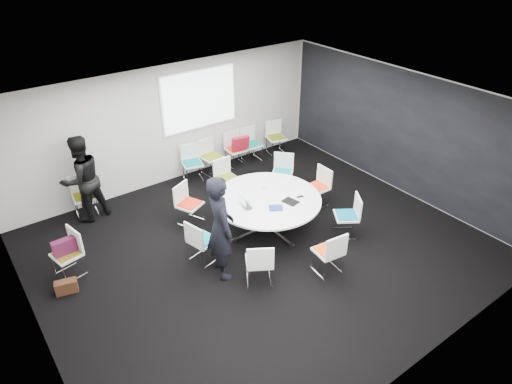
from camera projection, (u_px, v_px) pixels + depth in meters
room_shell at (264, 184)px, 8.23m from camera, size 8.08×7.08×2.88m
conference_table at (267, 206)px, 9.19m from camera, size 2.16×2.16×0.73m
projection_screen at (200, 100)px, 10.74m from camera, size 1.90×0.03×1.35m
chair_ring_a at (317, 194)px, 10.10m from camera, size 0.45×0.47×0.88m
chair_ring_b at (282, 180)px, 10.66m from camera, size 0.64×0.64×0.88m
chair_ring_c at (227, 185)px, 10.44m from camera, size 0.47×0.46×0.88m
chair_ring_d at (190, 211)px, 9.50m from camera, size 0.61×0.60×0.88m
chair_ring_e at (203, 248)px, 8.44m from camera, size 0.55×0.56×0.88m
chair_ring_f at (259, 269)px, 7.93m from camera, size 0.63×0.62×0.88m
chair_ring_g at (328, 259)px, 8.17m from camera, size 0.51×0.50×0.88m
chair_ring_h at (346, 223)px, 9.14m from camera, size 0.63×0.63×0.88m
chair_back_a at (193, 170)px, 11.08m from camera, size 0.56×0.55×0.88m
chair_back_b at (212, 163)px, 11.38m from camera, size 0.51×0.50×0.88m
chair_back_c at (236, 155)px, 11.75m from camera, size 0.48×0.47×0.88m
chair_back_d at (251, 151)px, 11.99m from camera, size 0.48×0.47×0.88m
chair_back_e at (276, 143)px, 12.37m from camera, size 0.56×0.55×0.88m
chair_spare_left at (69, 262)px, 8.11m from camera, size 0.53×0.54×0.88m
chair_person_back at (86, 203)px, 9.77m from camera, size 0.51×0.50×0.88m
person_main at (221, 228)px, 7.78m from camera, size 0.63×0.81×1.97m
person_back at (82, 179)px, 9.31m from camera, size 1.05×0.90×1.89m
laptop at (248, 205)px, 8.85m from camera, size 0.30×0.40×0.03m
laptop_lid at (242, 199)px, 8.81m from camera, size 0.04×0.30×0.22m
notebook_black at (290, 202)px, 8.96m from camera, size 0.28×0.34×0.02m
tablet_folio at (276, 208)px, 8.76m from camera, size 0.33×0.31×0.03m
papers_right at (284, 187)px, 9.46m from camera, size 0.34×0.28×0.00m
papers_front at (299, 190)px, 9.35m from camera, size 0.31×0.22×0.00m
cup at (265, 187)px, 9.37m from camera, size 0.08×0.08×0.09m
phone at (300, 197)px, 9.13m from camera, size 0.15×0.09×0.01m
maroon_bag at (64, 247)px, 7.92m from camera, size 0.41×0.16×0.28m
brown_bag at (66, 287)px, 7.78m from camera, size 0.39×0.25×0.24m
red_jacket at (240, 143)px, 11.38m from camera, size 0.46×0.24×0.36m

